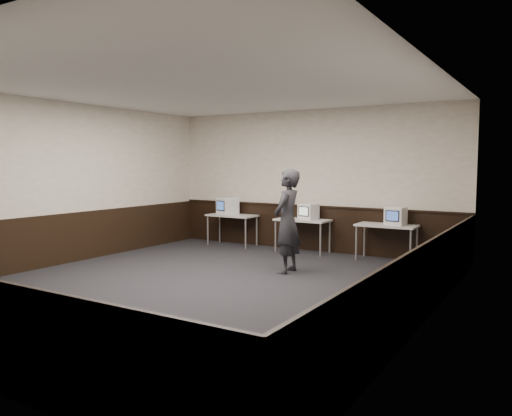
% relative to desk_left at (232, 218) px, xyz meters
% --- Properties ---
extents(floor, '(8.00, 8.00, 0.00)m').
position_rel_desk_left_xyz_m(floor, '(1.90, -3.60, -0.68)').
color(floor, black).
rests_on(floor, ground).
extents(ceiling, '(8.00, 8.00, 0.00)m').
position_rel_desk_left_xyz_m(ceiling, '(1.90, -3.60, 2.52)').
color(ceiling, white).
rests_on(ceiling, back_wall).
extents(back_wall, '(7.00, 0.00, 7.00)m').
position_rel_desk_left_xyz_m(back_wall, '(1.90, 0.40, 0.92)').
color(back_wall, beige).
rests_on(back_wall, ground).
extents(left_wall, '(0.00, 8.00, 8.00)m').
position_rel_desk_left_xyz_m(left_wall, '(-1.60, -3.60, 0.92)').
color(left_wall, beige).
rests_on(left_wall, ground).
extents(right_wall, '(0.00, 8.00, 8.00)m').
position_rel_desk_left_xyz_m(right_wall, '(5.40, -3.60, 0.92)').
color(right_wall, beige).
rests_on(right_wall, ground).
extents(wainscot_back, '(6.98, 0.04, 1.00)m').
position_rel_desk_left_xyz_m(wainscot_back, '(1.90, 0.38, -0.18)').
color(wainscot_back, black).
rests_on(wainscot_back, back_wall).
extents(wainscot_left, '(0.04, 7.98, 1.00)m').
position_rel_desk_left_xyz_m(wainscot_left, '(-1.58, -3.60, -0.18)').
color(wainscot_left, black).
rests_on(wainscot_left, left_wall).
extents(wainscot_right, '(0.04, 7.98, 1.00)m').
position_rel_desk_left_xyz_m(wainscot_right, '(5.38, -3.60, -0.18)').
color(wainscot_right, black).
rests_on(wainscot_right, right_wall).
extents(wainscot_rail, '(6.98, 0.06, 0.04)m').
position_rel_desk_left_xyz_m(wainscot_rail, '(1.90, 0.36, 0.34)').
color(wainscot_rail, black).
rests_on(wainscot_rail, wainscot_back).
extents(desk_left, '(1.20, 0.60, 0.75)m').
position_rel_desk_left_xyz_m(desk_left, '(0.00, 0.00, 0.00)').
color(desk_left, '#BCBCB7').
rests_on(desk_left, ground).
extents(desk_center, '(1.20, 0.60, 0.75)m').
position_rel_desk_left_xyz_m(desk_center, '(1.90, 0.00, 0.00)').
color(desk_center, '#BCBCB7').
rests_on(desk_center, ground).
extents(desk_right, '(1.20, 0.60, 0.75)m').
position_rel_desk_left_xyz_m(desk_right, '(3.80, 0.00, 0.00)').
color(desk_right, '#BCBCB7').
rests_on(desk_right, ground).
extents(emac_left, '(0.51, 0.53, 0.40)m').
position_rel_desk_left_xyz_m(emac_left, '(-0.14, 0.01, 0.27)').
color(emac_left, white).
rests_on(emac_left, desk_left).
extents(emac_center, '(0.40, 0.42, 0.35)m').
position_rel_desk_left_xyz_m(emac_center, '(2.04, 0.01, 0.25)').
color(emac_center, white).
rests_on(emac_center, desk_center).
extents(emac_right, '(0.39, 0.41, 0.37)m').
position_rel_desk_left_xyz_m(emac_right, '(3.98, -0.01, 0.25)').
color(emac_right, white).
rests_on(emac_right, desk_right).
extents(person, '(0.49, 0.71, 1.88)m').
position_rel_desk_left_xyz_m(person, '(2.58, -2.00, 0.26)').
color(person, '#26262B').
rests_on(person, ground).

